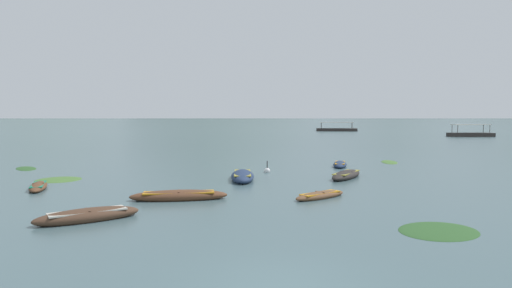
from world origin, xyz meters
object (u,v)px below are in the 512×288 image
(ferry_1, at_px, (471,134))
(rowboat_4, at_px, (243,176))
(rowboat_5, at_px, (320,195))
(ferry_0, at_px, (336,129))
(rowboat_1, at_px, (340,164))
(rowboat_2, at_px, (88,216))
(mooring_buoy, at_px, (267,171))
(rowboat_3, at_px, (179,196))
(rowboat_6, at_px, (38,186))
(rowboat_0, at_px, (346,175))

(ferry_1, bearing_deg, rowboat_4, -131.36)
(rowboat_5, relative_size, ferry_0, 0.27)
(rowboat_4, bearing_deg, ferry_1, 48.64)
(rowboat_1, relative_size, rowboat_2, 0.90)
(ferry_0, height_order, mooring_buoy, ferry_0)
(rowboat_4, bearing_deg, rowboat_1, 38.69)
(rowboat_3, bearing_deg, ferry_1, 49.79)
(rowboat_5, height_order, ferry_0, ferry_0)
(rowboat_2, relative_size, ferry_1, 0.46)
(rowboat_6, xyz_separation_m, ferry_0, (40.41, 88.63, 0.32))
(rowboat_5, height_order, ferry_1, ferry_1)
(rowboat_4, height_order, mooring_buoy, mooring_buoy)
(rowboat_6, xyz_separation_m, ferry_1, (57.35, 55.20, 0.32))
(rowboat_3, bearing_deg, rowboat_4, 61.75)
(rowboat_0, bearing_deg, mooring_buoy, 145.59)
(rowboat_4, bearing_deg, rowboat_0, 1.76)
(ferry_1, bearing_deg, rowboat_6, -136.10)
(rowboat_0, xyz_separation_m, rowboat_1, (1.31, 6.02, -0.02))
(rowboat_4, distance_m, mooring_buoy, 3.82)
(ferry_1, bearing_deg, rowboat_2, -130.09)
(rowboat_3, relative_size, rowboat_4, 1.02)
(rowboat_3, xyz_separation_m, ferry_0, (32.76, 92.23, 0.27))
(rowboat_6, height_order, ferry_0, ferry_0)
(rowboat_2, relative_size, ferry_0, 0.34)
(ferry_0, bearing_deg, ferry_1, -63.12)
(rowboat_0, distance_m, rowboat_5, 7.09)
(rowboat_3, bearing_deg, rowboat_2, -128.20)
(rowboat_0, bearing_deg, ferry_1, 52.73)
(ferry_1, distance_m, mooring_buoy, 66.60)
(rowboat_0, xyz_separation_m, ferry_1, (40.02, 52.59, 0.27))
(rowboat_4, relative_size, mooring_buoy, 4.86)
(rowboat_1, relative_size, ferry_1, 0.41)
(rowboat_4, bearing_deg, rowboat_3, -118.25)
(rowboat_0, bearing_deg, rowboat_3, -147.30)
(rowboat_1, relative_size, rowboat_6, 1.01)
(rowboat_4, relative_size, ferry_1, 0.54)
(rowboat_5, height_order, rowboat_6, rowboat_6)
(rowboat_2, bearing_deg, rowboat_3, 51.80)
(ferry_0, xyz_separation_m, mooring_buoy, (-27.66, -82.88, -0.35))
(rowboat_4, distance_m, rowboat_5, 6.99)
(rowboat_3, distance_m, rowboat_6, 8.46)
(ferry_0, bearing_deg, rowboat_2, -110.40)
(rowboat_1, bearing_deg, rowboat_0, -102.33)
(rowboat_5, bearing_deg, ferry_1, 53.78)
(rowboat_0, relative_size, rowboat_3, 0.88)
(rowboat_3, xyz_separation_m, rowboat_5, (6.54, -0.14, -0.05))
(rowboat_0, xyz_separation_m, rowboat_6, (-17.33, -2.61, -0.05))
(rowboat_4, height_order, rowboat_5, rowboat_4)
(rowboat_2, xyz_separation_m, ferry_0, (35.70, 95.97, 0.27))
(rowboat_0, xyz_separation_m, rowboat_4, (-6.45, -0.20, 0.03))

